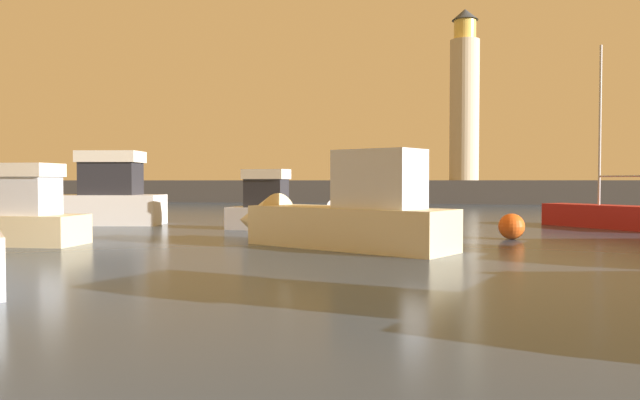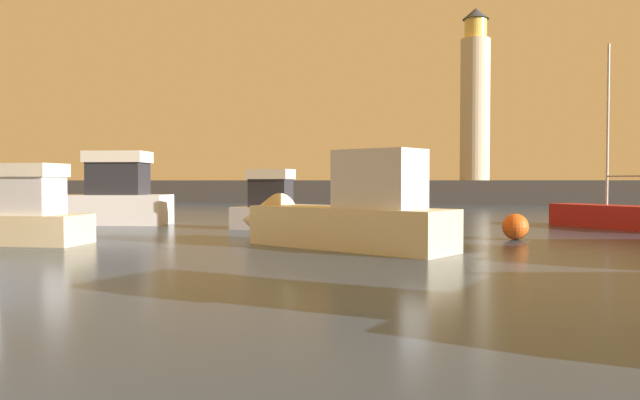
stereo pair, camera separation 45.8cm
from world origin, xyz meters
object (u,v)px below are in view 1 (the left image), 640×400
(lighthouse, at_px, (464,100))
(sailboat_moored, at_px, (612,216))
(motorboat_1, at_px, (332,216))
(mooring_buoy, at_px, (512,226))
(motorboat_2, at_px, (76,201))
(motorboat_6, at_px, (294,212))

(lighthouse, distance_m, sailboat_moored, 34.69)
(lighthouse, height_order, motorboat_1, lighthouse)
(sailboat_moored, relative_size, mooring_buoy, 8.80)
(motorboat_2, height_order, motorboat_6, motorboat_2)
(mooring_buoy, bearing_deg, motorboat_1, -147.63)
(lighthouse, height_order, motorboat_2, lighthouse)
(motorboat_1, xyz_separation_m, motorboat_2, (-14.82, 8.02, 0.18))
(mooring_buoy, bearing_deg, motorboat_6, 164.17)
(motorboat_6, xyz_separation_m, mooring_buoy, (9.23, -2.62, -0.35))
(motorboat_1, height_order, motorboat_2, motorboat_2)
(motorboat_6, height_order, sailboat_moored, sailboat_moored)
(motorboat_6, distance_m, mooring_buoy, 9.60)
(lighthouse, height_order, mooring_buoy, lighthouse)
(motorboat_2, bearing_deg, lighthouse, 59.83)
(motorboat_1, xyz_separation_m, mooring_buoy, (6.28, 3.98, -0.55))
(motorboat_1, relative_size, mooring_buoy, 8.83)
(sailboat_moored, bearing_deg, motorboat_2, -174.39)
(motorboat_2, relative_size, sailboat_moored, 1.05)
(motorboat_6, bearing_deg, sailboat_moored, 15.50)
(motorboat_1, height_order, mooring_buoy, motorboat_1)
(motorboat_2, height_order, mooring_buoy, motorboat_2)
(motorboat_1, distance_m, motorboat_6, 7.23)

